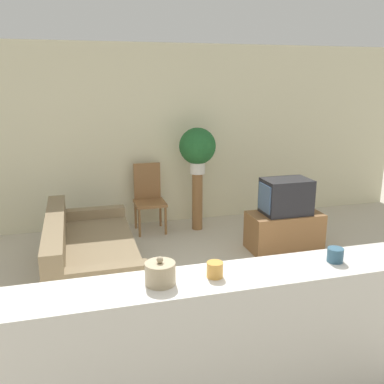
{
  "coord_description": "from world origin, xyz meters",
  "views": [
    {
      "loc": [
        -0.86,
        -2.94,
        2.2
      ],
      "look_at": [
        0.5,
        1.93,
        0.85
      ],
      "focal_mm": 40.0,
      "sensor_mm": 36.0,
      "label": 1
    }
  ],
  "objects_px": {
    "television": "(286,196)",
    "wooden_chair": "(149,195)",
    "couch": "(89,258)",
    "potted_plant": "(197,147)",
    "decorative_bowl": "(160,273)"
  },
  "relations": [
    {
      "from": "television",
      "to": "wooden_chair",
      "type": "bearing_deg",
      "value": 142.22
    },
    {
      "from": "couch",
      "to": "potted_plant",
      "type": "distance_m",
      "value": 2.31
    },
    {
      "from": "decorative_bowl",
      "to": "couch",
      "type": "bearing_deg",
      "value": 100.25
    },
    {
      "from": "couch",
      "to": "decorative_bowl",
      "type": "height_order",
      "value": "decorative_bowl"
    },
    {
      "from": "couch",
      "to": "decorative_bowl",
      "type": "bearing_deg",
      "value": -79.75
    },
    {
      "from": "television",
      "to": "potted_plant",
      "type": "distance_m",
      "value": 1.47
    },
    {
      "from": "wooden_chair",
      "to": "potted_plant",
      "type": "distance_m",
      "value": 1.01
    },
    {
      "from": "potted_plant",
      "to": "couch",
      "type": "bearing_deg",
      "value": -141.5
    },
    {
      "from": "potted_plant",
      "to": "decorative_bowl",
      "type": "height_order",
      "value": "potted_plant"
    },
    {
      "from": "television",
      "to": "potted_plant",
      "type": "xyz_separation_m",
      "value": [
        -0.88,
        1.06,
        0.52
      ]
    },
    {
      "from": "couch",
      "to": "television",
      "type": "height_order",
      "value": "television"
    },
    {
      "from": "couch",
      "to": "wooden_chair",
      "type": "height_order",
      "value": "wooden_chair"
    },
    {
      "from": "television",
      "to": "decorative_bowl",
      "type": "xyz_separation_m",
      "value": [
        -2.13,
        -2.4,
        0.3
      ]
    },
    {
      "from": "potted_plant",
      "to": "decorative_bowl",
      "type": "relative_size",
      "value": 3.46
    },
    {
      "from": "couch",
      "to": "wooden_chair",
      "type": "relative_size",
      "value": 2.02
    }
  ]
}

